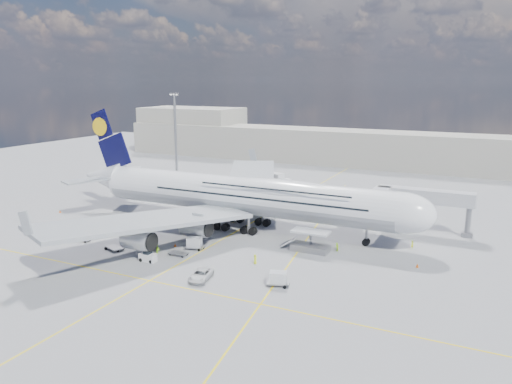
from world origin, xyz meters
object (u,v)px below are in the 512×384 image
at_px(light_mast, 176,136).
at_px(dolly_nose_far, 278,278).
at_px(catering_truck_inner, 244,200).
at_px(cone_nose, 417,266).
at_px(catering_truck_outer, 277,182).
at_px(crew_nose, 412,245).
at_px(cone_wing_right_inner, 175,245).
at_px(crew_loader, 337,247).
at_px(cone_wing_right_outer, 145,251).
at_px(crew_van, 255,259).
at_px(crew_tug, 157,249).
at_px(jet_bridge, 406,198).
at_px(dolly_row_b, 114,248).
at_px(service_van, 201,275).
at_px(cone_wing_left_outer, 244,202).
at_px(baggage_tug, 148,257).
at_px(cone_wing_left_inner, 270,202).
at_px(dolly_row_c, 178,253).
at_px(dolly_nose_near, 194,243).
at_px(cone_tail, 60,211).
at_px(dolly_row_a, 82,239).
at_px(cargo_loader, 310,244).
at_px(dolly_back, 102,226).
at_px(crew_wing, 151,245).
at_px(airliner, 243,195).

distance_m(light_mast, dolly_nose_far, 83.05).
height_order(catering_truck_inner, cone_nose, catering_truck_inner).
relative_size(dolly_nose_far, catering_truck_outer, 0.47).
relative_size(crew_nose, cone_wing_right_inner, 2.41).
distance_m(crew_loader, cone_wing_right_outer, 33.24).
distance_m(crew_van, crew_tug, 17.57).
height_order(jet_bridge, dolly_row_b, jet_bridge).
distance_m(catering_truck_inner, crew_loader, 35.15).
xyz_separation_m(dolly_nose_far, cone_nose, (17.08, 16.23, -0.82)).
relative_size(light_mast, service_van, 4.71).
bearing_deg(cone_wing_left_outer, baggage_tug, -84.55).
bearing_deg(catering_truck_outer, cone_wing_left_inner, -52.16).
distance_m(dolly_row_c, dolly_nose_near, 4.07).
bearing_deg(crew_van, cone_tail, 65.81).
bearing_deg(dolly_row_a, cone_wing_right_outer, -6.96).
distance_m(catering_truck_inner, crew_van, 36.91).
distance_m(dolly_nose_near, cone_nose, 37.52).
bearing_deg(dolly_nose_far, cone_tail, 145.99).
distance_m(cargo_loader, dolly_back, 42.46).
bearing_deg(dolly_back, baggage_tug, -54.37).
distance_m(jet_bridge, cone_wing_left_outer, 40.29).
relative_size(jet_bridge, dolly_nose_far, 5.09).
relative_size(light_mast, dolly_nose_far, 6.91).
distance_m(dolly_nose_near, cone_wing_left_outer, 34.55).
xyz_separation_m(light_mast, cone_wing_left_outer, (30.81, -16.38, -12.94)).
distance_m(crew_tug, cone_tail, 38.12).
xyz_separation_m(cargo_loader, crew_tug, (-23.10, -12.71, -0.38)).
relative_size(dolly_row_c, cone_wing_right_inner, 5.14).
distance_m(dolly_row_c, service_van, 11.71).
bearing_deg(catering_truck_inner, dolly_row_a, -104.75).
distance_m(light_mast, dolly_row_c, 67.06).
distance_m(dolly_row_a, crew_tug, 16.56).
distance_m(catering_truck_inner, cone_tail, 41.60).
bearing_deg(cone_tail, jet_bridge, 14.23).
height_order(dolly_row_c, dolly_back, dolly_row_c).
distance_m(cargo_loader, cone_wing_right_inner, 23.89).
height_order(catering_truck_inner, service_van, catering_truck_inner).
relative_size(light_mast, cone_wing_right_outer, 51.58).
bearing_deg(cone_tail, dolly_row_c, -16.32).
distance_m(dolly_row_b, dolly_nose_near, 14.02).
relative_size(dolly_row_a, crew_van, 2.05).
distance_m(crew_loader, crew_wing, 32.40).
bearing_deg(cone_wing_left_outer, cone_wing_left_inner, 26.01).
bearing_deg(service_van, dolly_row_b, 156.22).
xyz_separation_m(dolly_back, cone_wing_left_inner, (21.71, 33.70, -0.10)).
bearing_deg(cone_wing_right_inner, light_mast, 124.33).
relative_size(baggage_tug, catering_truck_outer, 0.37).
xyz_separation_m(airliner, dolly_row_b, (-14.39, -21.57, -6.48)).
xyz_separation_m(crew_loader, crew_tug, (-27.49, -14.45, 0.11)).
height_order(dolly_nose_far, crew_loader, dolly_nose_far).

